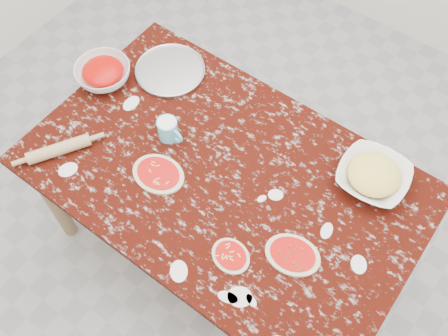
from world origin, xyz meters
TOP-DOWN VIEW (x-y plane):
  - ground at (0.00, 0.00)m, footprint 4.00×4.00m
  - worktable at (0.00, 0.00)m, footprint 1.60×1.00m
  - pizza_tray at (-0.53, 0.30)m, footprint 0.37×0.37m
  - sauce_bowl at (-0.74, 0.08)m, footprint 0.27×0.27m
  - cheese_bowl at (0.50, 0.33)m, footprint 0.30×0.30m
  - flour_mug at (-0.30, 0.01)m, footprint 0.13×0.09m
  - pizza_left at (-0.21, -0.16)m, footprint 0.24×0.20m
  - pizza_mid at (0.23, -0.27)m, footprint 0.17×0.15m
  - pizza_right at (0.41, -0.13)m, footprint 0.24×0.20m
  - rolling_pin at (-0.61, -0.32)m, footprint 0.18×0.25m

SIDE VIEW (x-z plane):
  - ground at x=0.00m, z-range 0.00..0.00m
  - worktable at x=0.00m, z-range 0.29..1.04m
  - pizza_tray at x=-0.53m, z-range 0.75..0.76m
  - pizza_left at x=-0.21m, z-range 0.75..0.77m
  - pizza_right at x=0.41m, z-range 0.75..0.77m
  - pizza_mid at x=0.23m, z-range 0.75..0.77m
  - rolling_pin at x=-0.61m, z-range 0.75..0.80m
  - cheese_bowl at x=0.50m, z-range 0.75..0.82m
  - sauce_bowl at x=-0.74m, z-range 0.75..0.83m
  - flour_mug at x=-0.30m, z-range 0.75..0.85m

